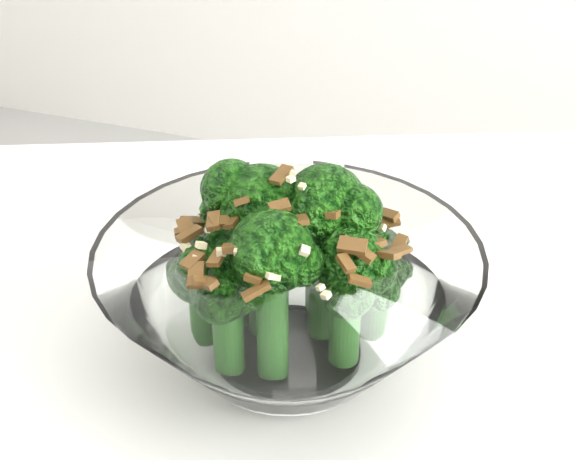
% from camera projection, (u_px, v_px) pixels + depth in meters
% --- Properties ---
extents(broccoli_dish, '(0.19, 0.19, 0.11)m').
position_uv_depth(broccoli_dish, '(287.00, 292.00, 0.41)').
color(broccoli_dish, white).
rests_on(broccoli_dish, table).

